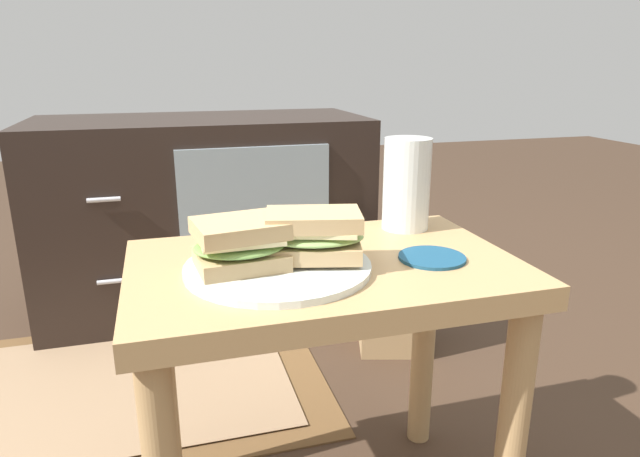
% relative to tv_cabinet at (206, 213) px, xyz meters
% --- Properties ---
extents(side_table, '(0.56, 0.36, 0.46)m').
position_rel_tv_cabinet_xyz_m(side_table, '(0.10, -0.95, 0.08)').
color(side_table, tan).
rests_on(side_table, ground).
extents(tv_cabinet, '(0.96, 0.46, 0.58)m').
position_rel_tv_cabinet_xyz_m(tv_cabinet, '(0.00, 0.00, 0.00)').
color(tv_cabinet, black).
rests_on(tv_cabinet, ground).
extents(area_rug, '(0.94, 0.66, 0.01)m').
position_rel_tv_cabinet_xyz_m(area_rug, '(-0.25, -0.45, -0.29)').
color(area_rug, brown).
rests_on(area_rug, ground).
extents(plate, '(0.26, 0.26, 0.01)m').
position_rel_tv_cabinet_xyz_m(plate, '(0.03, -0.97, 0.17)').
color(plate, silver).
rests_on(plate, side_table).
extents(sandwich_front, '(0.14, 0.12, 0.07)m').
position_rel_tv_cabinet_xyz_m(sandwich_front, '(-0.02, -0.96, 0.21)').
color(sandwich_front, tan).
rests_on(sandwich_front, plate).
extents(sandwich_back, '(0.16, 0.12, 0.07)m').
position_rel_tv_cabinet_xyz_m(sandwich_back, '(0.08, -0.97, 0.22)').
color(sandwich_back, tan).
rests_on(sandwich_back, plate).
extents(beer_glass, '(0.08, 0.08, 0.16)m').
position_rel_tv_cabinet_xyz_m(beer_glass, '(0.28, -0.83, 0.25)').
color(beer_glass, silver).
rests_on(beer_glass, side_table).
extents(coaster, '(0.10, 0.10, 0.01)m').
position_rel_tv_cabinet_xyz_m(coaster, '(0.25, -0.98, 0.17)').
color(coaster, navy).
rests_on(coaster, side_table).
extents(paper_bag, '(0.22, 0.21, 0.31)m').
position_rel_tv_cabinet_xyz_m(paper_bag, '(0.45, -0.43, -0.14)').
color(paper_bag, tan).
rests_on(paper_bag, ground).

